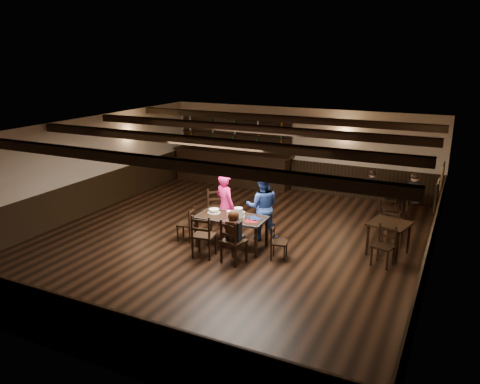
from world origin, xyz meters
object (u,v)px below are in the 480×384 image
at_px(chair_near_left, 202,233).
at_px(bar_counter, 233,163).
at_px(dining_table, 232,220).
at_px(woman_pink, 225,206).
at_px(man_blue, 263,207).
at_px(cake, 214,211).
at_px(chair_near_right, 231,239).

xyz_separation_m(chair_near_left, bar_counter, (-2.20, 5.80, 0.14)).
bearing_deg(dining_table, woman_pink, 130.93).
xyz_separation_m(woman_pink, man_blue, (0.87, 0.28, 0.02)).
bearing_deg(cake, dining_table, -6.89).
height_order(dining_table, woman_pink, woman_pink).
bearing_deg(bar_counter, chair_near_right, -63.40).
relative_size(dining_table, cake, 5.41).
distance_m(man_blue, bar_counter, 5.13).
relative_size(dining_table, woman_pink, 1.01).
height_order(chair_near_left, chair_near_right, chair_near_left).
bearing_deg(cake, man_blue, 37.58).
relative_size(dining_table, chair_near_left, 1.63).
bearing_deg(chair_near_right, cake, 136.04).
bearing_deg(chair_near_left, dining_table, 69.71).
xyz_separation_m(chair_near_left, cake, (-0.20, 0.88, 0.21)).
xyz_separation_m(man_blue, bar_counter, (-2.93, 4.20, -0.10)).
distance_m(chair_near_left, chair_near_right, 0.70).
bearing_deg(chair_near_left, woman_pink, 95.70).
xyz_separation_m(chair_near_left, chair_near_right, (0.70, 0.01, -0.01)).
distance_m(chair_near_left, man_blue, 1.78).
height_order(woman_pink, cake, woman_pink).
distance_m(chair_near_right, man_blue, 1.60).
bearing_deg(dining_table, man_blue, 60.85).
bearing_deg(woman_pink, chair_near_left, 118.93).
distance_m(chair_near_right, bar_counter, 6.47).
xyz_separation_m(chair_near_right, woman_pink, (-0.83, 1.31, 0.23)).
distance_m(dining_table, woman_pink, 0.68).
relative_size(dining_table, chair_near_right, 1.65).
bearing_deg(cake, bar_counter, 112.12).
distance_m(woman_pink, bar_counter, 4.93).
height_order(chair_near_left, woman_pink, woman_pink).
relative_size(chair_near_right, cake, 3.28).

